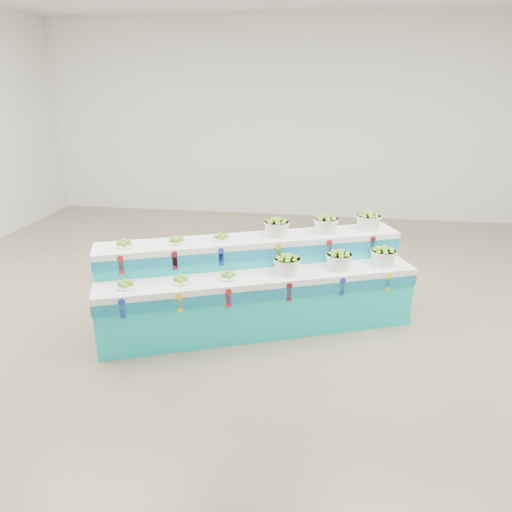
% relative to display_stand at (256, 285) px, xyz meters
% --- Properties ---
extents(ground, '(10.00, 10.00, 0.00)m').
position_rel_display_stand_xyz_m(ground, '(-0.21, 0.01, -0.51)').
color(ground, '#76664C').
rests_on(ground, ground).
extents(back_wall, '(10.00, 0.00, 10.00)m').
position_rel_display_stand_xyz_m(back_wall, '(-0.21, 5.01, 1.49)').
color(back_wall, silver).
rests_on(back_wall, ground).
extents(display_stand, '(3.71, 2.22, 1.02)m').
position_rel_display_stand_xyz_m(display_stand, '(0.00, 0.00, 0.00)').
color(display_stand, '#15C4C5').
rests_on(display_stand, ground).
extents(plate_lower_left, '(0.28, 0.28, 0.09)m').
position_rel_display_stand_xyz_m(plate_lower_left, '(-1.27, -0.75, 0.25)').
color(plate_lower_left, white).
rests_on(plate_lower_left, display_stand).
extents(plate_lower_mid, '(0.28, 0.28, 0.09)m').
position_rel_display_stand_xyz_m(plate_lower_mid, '(-0.73, -0.54, 0.25)').
color(plate_lower_mid, white).
rests_on(plate_lower_mid, display_stand).
extents(plate_lower_right, '(0.28, 0.28, 0.09)m').
position_rel_display_stand_xyz_m(plate_lower_right, '(-0.26, -0.34, 0.25)').
color(plate_lower_right, white).
rests_on(plate_lower_right, display_stand).
extents(basket_lower_left, '(0.39, 0.39, 0.22)m').
position_rel_display_stand_xyz_m(basket_lower_left, '(0.37, -0.09, 0.32)').
color(basket_lower_left, silver).
rests_on(basket_lower_left, display_stand).
extents(basket_lower_mid, '(0.39, 0.39, 0.22)m').
position_rel_display_stand_xyz_m(basket_lower_mid, '(0.94, 0.14, 0.32)').
color(basket_lower_mid, silver).
rests_on(basket_lower_mid, display_stand).
extents(basket_lower_right, '(0.39, 0.39, 0.22)m').
position_rel_display_stand_xyz_m(basket_lower_right, '(1.46, 0.34, 0.32)').
color(basket_lower_right, silver).
rests_on(basket_lower_right, display_stand).
extents(plate_upper_left, '(0.28, 0.28, 0.09)m').
position_rel_display_stand_xyz_m(plate_upper_left, '(-1.43, -0.33, 0.55)').
color(plate_upper_left, white).
rests_on(plate_upper_left, display_stand).
extents(plate_upper_mid, '(0.28, 0.28, 0.09)m').
position_rel_display_stand_xyz_m(plate_upper_mid, '(-0.90, -0.12, 0.55)').
color(plate_upper_mid, white).
rests_on(plate_upper_mid, display_stand).
extents(plate_upper_right, '(0.28, 0.28, 0.09)m').
position_rel_display_stand_xyz_m(plate_upper_right, '(-0.42, 0.07, 0.55)').
color(plate_upper_right, white).
rests_on(plate_upper_right, display_stand).
extents(basket_upper_left, '(0.39, 0.39, 0.22)m').
position_rel_display_stand_xyz_m(basket_upper_left, '(0.20, 0.32, 0.62)').
color(basket_upper_left, silver).
rests_on(basket_upper_left, display_stand).
extents(basket_upper_mid, '(0.39, 0.39, 0.22)m').
position_rel_display_stand_xyz_m(basket_upper_mid, '(0.77, 0.55, 0.62)').
color(basket_upper_mid, silver).
rests_on(basket_upper_mid, display_stand).
extents(basket_upper_right, '(0.39, 0.39, 0.22)m').
position_rel_display_stand_xyz_m(basket_upper_right, '(1.29, 0.76, 0.62)').
color(basket_upper_right, silver).
rests_on(basket_upper_right, display_stand).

